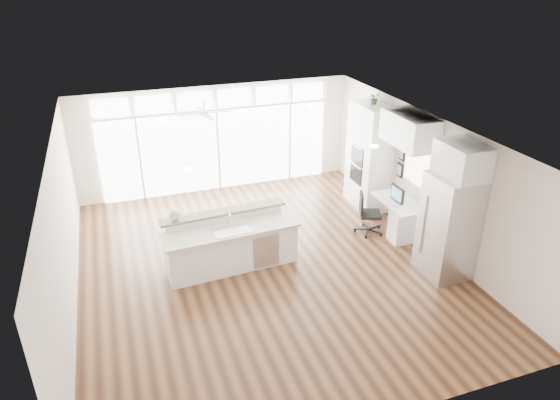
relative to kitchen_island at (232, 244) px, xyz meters
name	(u,v)px	position (x,y,z in m)	size (l,w,h in m)	color
floor	(266,265)	(0.63, -0.16, -0.53)	(7.00, 8.00, 0.02)	#3C2212
ceiling	(264,134)	(0.63, -0.16, 2.18)	(7.00, 8.00, 0.02)	white
wall_back	(217,138)	(0.63, 3.84, 0.83)	(7.00, 0.04, 2.70)	beige
wall_front	(369,345)	(0.63, -4.16, 0.83)	(7.00, 0.04, 2.70)	beige
wall_left	(63,235)	(-2.87, -0.16, 0.83)	(0.04, 8.00, 2.70)	beige
wall_right	(426,179)	(4.13, -0.16, 0.83)	(0.04, 8.00, 2.70)	beige
glass_wall	(218,150)	(0.63, 3.78, 0.53)	(5.80, 0.06, 2.08)	white
transom_row	(215,99)	(0.63, 3.78, 1.86)	(5.90, 0.06, 0.40)	white
desk_window	(417,165)	(4.09, 0.14, 1.03)	(0.04, 0.85, 0.85)	white
ceiling_fan	(204,108)	(0.13, 2.64, 1.96)	(1.16, 1.16, 0.32)	white
recessed_lights	(261,132)	(0.63, 0.04, 2.16)	(3.40, 3.00, 0.02)	silver
oven_cabinet	(369,156)	(3.80, 1.64, 0.73)	(0.64, 1.20, 2.50)	white
desk_nook	(398,217)	(3.76, 0.14, -0.14)	(0.72, 1.30, 0.76)	white
upper_cabinets	(410,130)	(3.80, 0.14, 1.83)	(0.64, 1.30, 0.64)	white
refrigerator	(448,226)	(3.74, -1.51, 0.48)	(0.76, 0.90, 2.00)	silver
fridge_cabinet	(462,160)	(3.80, -1.51, 1.78)	(0.64, 0.90, 0.60)	white
framed_photos	(401,162)	(4.09, 0.76, 0.88)	(0.06, 0.22, 0.80)	black
kitchen_island	(232,244)	(0.00, 0.00, 0.00)	(2.61, 0.98, 1.04)	white
rug	(385,230)	(3.58, 0.31, -0.51)	(0.93, 0.67, 0.01)	#351B11
office_chair	(370,214)	(3.18, 0.33, -0.06)	(0.48, 0.44, 0.93)	black
fishbowl	(175,215)	(-0.97, 0.34, 0.63)	(0.22, 0.22, 0.22)	silver
monitor	(397,194)	(3.68, 0.14, 0.43)	(0.07, 0.45, 0.37)	black
keyboard	(390,203)	(3.51, 0.14, 0.25)	(0.13, 0.36, 0.02)	silver
potted_plant	(374,99)	(3.80, 1.64, 2.09)	(0.25, 0.28, 0.22)	#355C27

